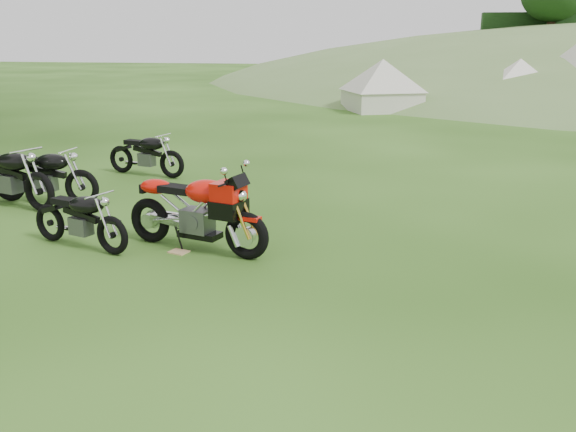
% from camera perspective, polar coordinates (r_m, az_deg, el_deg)
% --- Properties ---
extents(ground, '(120.00, 120.00, 0.00)m').
position_cam_1_polar(ground, '(7.00, -2.07, -8.59)').
color(ground, '#20420E').
rests_on(ground, ground).
extents(sport_motorcycle, '(2.21, 1.12, 1.29)m').
position_cam_1_polar(sport_motorcycle, '(8.86, -8.22, 0.96)').
color(sport_motorcycle, red).
rests_on(sport_motorcycle, ground).
extents(plywood_board, '(0.30, 0.27, 0.02)m').
position_cam_1_polar(plywood_board, '(8.97, -9.69, -3.16)').
color(plywood_board, tan).
rests_on(plywood_board, ground).
extents(vintage_moto_a, '(2.18, 1.16, 1.12)m').
position_cam_1_polar(vintage_moto_a, '(12.11, -23.63, 3.39)').
color(vintage_moto_a, black).
rests_on(vintage_moto_a, ground).
extents(vintage_moto_b, '(1.73, 0.92, 0.89)m').
position_cam_1_polar(vintage_moto_b, '(9.38, -18.07, -0.10)').
color(vintage_moto_b, black).
rests_on(vintage_moto_b, ground).
extents(vintage_moto_c, '(2.01, 0.53, 1.05)m').
position_cam_1_polar(vintage_moto_c, '(12.07, -20.87, 3.48)').
color(vintage_moto_c, black).
rests_on(vintage_moto_c, ground).
extents(vintage_moto_d, '(1.88, 0.87, 0.96)m').
position_cam_1_polar(vintage_moto_d, '(13.92, -12.54, 5.48)').
color(vintage_moto_d, black).
rests_on(vintage_moto_d, ground).
extents(tent_left, '(3.36, 3.36, 2.21)m').
position_cam_1_polar(tent_left, '(25.82, 8.38, 11.70)').
color(tent_left, beige).
rests_on(tent_left, ground).
extents(tent_mid, '(2.84, 2.84, 2.22)m').
position_cam_1_polar(tent_mid, '(27.55, 19.84, 11.20)').
color(tent_mid, white).
rests_on(tent_mid, ground).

